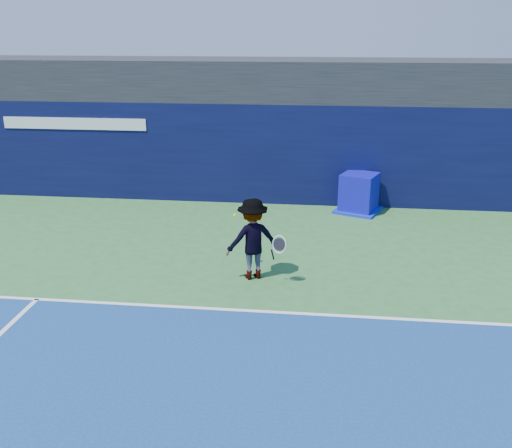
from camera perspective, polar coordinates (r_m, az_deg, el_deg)
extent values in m
plane|color=#316E34|center=(8.41, 1.89, -18.49)|extent=(80.00, 80.00, 0.00)
cube|color=white|center=(10.93, 3.23, -8.86)|extent=(24.00, 0.10, 0.01)
cube|color=black|center=(18.22, 5.15, 14.20)|extent=(36.00, 3.00, 1.20)
cube|color=black|center=(17.53, 4.84, 7.08)|extent=(36.00, 1.00, 3.00)
cube|color=white|center=(18.46, -17.73, 9.55)|extent=(4.50, 0.04, 0.35)
cube|color=#0E0BA3|center=(16.87, 10.25, 3.10)|extent=(1.23, 1.23, 1.13)
cube|color=#0D21C3|center=(17.02, 10.15, 1.38)|extent=(1.53, 1.53, 0.08)
imported|color=silver|center=(12.06, -0.35, -1.50)|extent=(1.31, 1.06, 1.77)
cylinder|color=black|center=(11.87, 1.67, -3.06)|extent=(0.08, 0.16, 0.28)
torus|color=white|center=(11.73, 2.34, -2.05)|extent=(0.33, 0.18, 0.32)
cylinder|color=black|center=(11.73, 2.34, -2.05)|extent=(0.27, 0.14, 0.27)
sphere|color=#B9D918|center=(12.42, -2.12, 0.89)|extent=(0.08, 0.08, 0.08)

